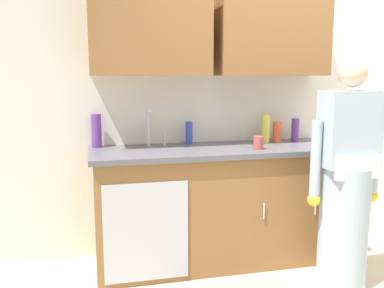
# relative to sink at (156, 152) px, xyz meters

# --- Properties ---
(kitchen_wall_with_uppers) EXTENTS (4.80, 0.44, 2.70)m
(kitchen_wall_with_uppers) POSITION_rel_sink_xyz_m (0.89, 0.29, 0.55)
(kitchen_wall_with_uppers) COLOR silver
(kitchen_wall_with_uppers) RESTS_ON ground
(counter_cabinet) EXTENTS (1.90, 0.62, 0.90)m
(counter_cabinet) POSITION_rel_sink_xyz_m (0.48, -0.01, -0.48)
(counter_cabinet) COLOR brown
(counter_cabinet) RESTS_ON ground
(countertop) EXTENTS (1.96, 0.66, 0.04)m
(countertop) POSITION_rel_sink_xyz_m (0.48, -0.01, -0.01)
(countertop) COLOR #595960
(countertop) RESTS_ON counter_cabinet
(sink) EXTENTS (0.50, 0.36, 0.35)m
(sink) POSITION_rel_sink_xyz_m (0.00, 0.00, 0.00)
(sink) COLOR #B7BABF
(sink) RESTS_ON counter_cabinet
(person_at_sink) EXTENTS (0.55, 0.34, 1.62)m
(person_at_sink) POSITION_rel_sink_xyz_m (1.24, -0.62, -0.23)
(person_at_sink) COLOR white
(person_at_sink) RESTS_ON ground
(bottle_water_short) EXTENTS (0.08, 0.08, 0.26)m
(bottle_water_short) POSITION_rel_sink_xyz_m (-0.44, 0.22, 0.15)
(bottle_water_short) COLOR #66388C
(bottle_water_short) RESTS_ON countertop
(bottle_water_tall) EXTENTS (0.06, 0.06, 0.18)m
(bottle_water_tall) POSITION_rel_sink_xyz_m (0.31, 0.21, 0.11)
(bottle_water_tall) COLOR #334CB2
(bottle_water_tall) RESTS_ON countertop
(bottle_dish_liquid) EXTENTS (0.08, 0.08, 0.24)m
(bottle_dish_liquid) POSITION_rel_sink_xyz_m (0.95, 0.14, 0.13)
(bottle_dish_liquid) COLOR #D8D14C
(bottle_dish_liquid) RESTS_ON countertop
(bottle_cleaner_spray) EXTENTS (0.06, 0.06, 0.20)m
(bottle_cleaner_spray) POSITION_rel_sink_xyz_m (1.23, 0.13, 0.11)
(bottle_cleaner_spray) COLOR #66388C
(bottle_cleaner_spray) RESTS_ON countertop
(bottle_soap) EXTENTS (0.08, 0.08, 0.17)m
(bottle_soap) POSITION_rel_sink_xyz_m (1.06, 0.14, 0.10)
(bottle_soap) COLOR #E05933
(bottle_soap) RESTS_ON countertop
(cup_by_sink) EXTENTS (0.08, 0.08, 0.10)m
(cup_by_sink) POSITION_rel_sink_xyz_m (0.77, -0.17, 0.07)
(cup_by_sink) COLOR #B24C47
(cup_by_sink) RESTS_ON countertop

